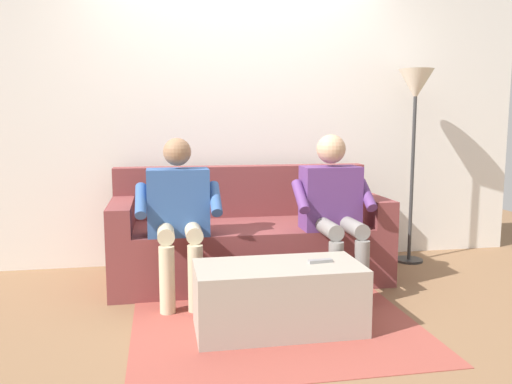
# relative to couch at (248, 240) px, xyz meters

# --- Properties ---
(ground_plane) EXTENTS (8.00, 8.00, 0.00)m
(ground_plane) POSITION_rel_couch_xyz_m (0.00, 0.73, -0.30)
(ground_plane) COLOR #846042
(back_wall) EXTENTS (5.16, 0.06, 2.49)m
(back_wall) POSITION_rel_couch_xyz_m (0.00, -0.54, 0.95)
(back_wall) COLOR silver
(back_wall) RESTS_ON ground
(couch) EXTENTS (2.06, 0.85, 0.85)m
(couch) POSITION_rel_couch_xyz_m (0.00, 0.00, 0.00)
(couch) COLOR brown
(couch) RESTS_ON ground
(coffee_table) EXTENTS (0.97, 0.47, 0.39)m
(coffee_table) POSITION_rel_couch_xyz_m (0.00, 1.07, -0.10)
(coffee_table) COLOR #A89E8E
(coffee_table) RESTS_ON ground
(person_left_seated) EXTENTS (0.56, 0.58, 1.12)m
(person_left_seated) POSITION_rel_couch_xyz_m (-0.55, 0.42, 0.34)
(person_left_seated) COLOR #5B3370
(person_left_seated) RESTS_ON ground
(person_right_seated) EXTENTS (0.57, 0.49, 1.11)m
(person_right_seated) POSITION_rel_couch_xyz_m (0.55, 0.42, 0.33)
(person_right_seated) COLOR #335693
(person_right_seated) RESTS_ON ground
(remote_gray) EXTENTS (0.15, 0.05, 0.02)m
(remote_gray) POSITION_rel_couch_xyz_m (-0.25, 1.07, 0.11)
(remote_gray) COLOR gray
(remote_gray) RESTS_ON coffee_table
(floor_rug) EXTENTS (1.70, 1.53, 0.01)m
(floor_rug) POSITION_rel_couch_xyz_m (0.00, 0.96, -0.29)
(floor_rug) COLOR #9E473D
(floor_rug) RESTS_ON ground
(floor_lamp) EXTENTS (0.29, 0.29, 1.65)m
(floor_lamp) POSITION_rel_couch_xyz_m (-1.46, -0.20, 1.11)
(floor_lamp) COLOR #2D2D2D
(floor_lamp) RESTS_ON ground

